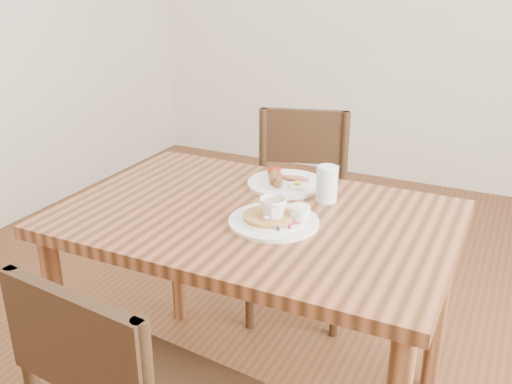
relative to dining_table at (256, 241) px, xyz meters
The scene contains 6 objects.
dining_table is the anchor object (origin of this frame).
chair_far 0.71m from the dining_table, 100.19° to the left, with size 0.52×0.52×0.88m.
pancake_plate 0.15m from the dining_table, 26.71° to the right, with size 0.27×0.27×0.06m.
breakfast_plate 0.28m from the dining_table, 92.95° to the left, with size 0.27×0.27×0.04m.
teacup_saucer 0.17m from the dining_table, 32.75° to the right, with size 0.14×0.14×0.08m.
water_glass 0.29m from the dining_table, 49.20° to the left, with size 0.07×0.07×0.12m, color silver.
Camera 1 is at (0.71, -1.45, 1.47)m, focal length 40.00 mm.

